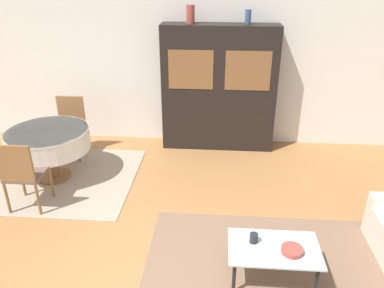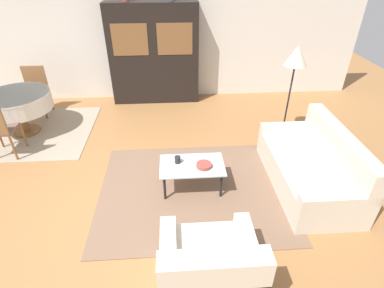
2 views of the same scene
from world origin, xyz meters
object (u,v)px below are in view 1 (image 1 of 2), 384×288
at_px(cup, 254,238).
at_px(bowl, 292,250).
at_px(vase_tall, 191,14).
at_px(vase_short, 248,17).
at_px(display_cabinet, 219,89).
at_px(dining_chair_near, 22,172).
at_px(dining_chair_far, 70,123).
at_px(dining_table, 49,140).
at_px(coffee_table, 274,251).

relative_size(cup, bowl, 0.47).
xyz_separation_m(vase_tall, vase_short, (0.88, -0.00, -0.03)).
bearing_deg(display_cabinet, cup, -82.48).
relative_size(dining_chair_near, dining_chair_far, 1.00).
bearing_deg(dining_chair_near, vase_short, 36.91).
distance_m(dining_chair_far, vase_short, 3.29).
bearing_deg(dining_table, cup, -31.65).
height_order(display_cabinet, dining_chair_far, display_cabinet).
bearing_deg(vase_short, display_cabinet, -179.87).
relative_size(bowl, vase_tall, 0.77).
xyz_separation_m(coffee_table, cup, (-0.19, 0.07, 0.09)).
xyz_separation_m(dining_table, bowl, (3.16, -1.85, -0.18)).
distance_m(coffee_table, bowl, 0.18).
bearing_deg(cup, dining_table, 148.35).
bearing_deg(coffee_table, vase_tall, 108.87).
xyz_separation_m(dining_chair_far, vase_tall, (1.94, 0.51, 1.65)).
bearing_deg(cup, vase_tall, 105.91).
bearing_deg(coffee_table, cup, 161.54).
relative_size(coffee_table, dining_chair_near, 0.92).
relative_size(dining_chair_near, cup, 9.66).
bearing_deg(cup, bowl, -18.60).
bearing_deg(bowl, dining_table, 149.67).
relative_size(display_cabinet, vase_short, 9.59).
distance_m(dining_table, bowl, 3.67).
height_order(dining_table, vase_tall, vase_tall).
bearing_deg(cup, coffee_table, -18.46).
distance_m(display_cabinet, vase_short, 1.21).
distance_m(dining_chair_near, bowl, 3.33).
xyz_separation_m(display_cabinet, bowl, (0.76, -3.16, -0.60)).
distance_m(dining_chair_far, vase_tall, 2.60).
bearing_deg(display_cabinet, dining_table, -151.42).
height_order(dining_chair_near, dining_chair_far, same).
height_order(dining_table, bowl, dining_table).
distance_m(dining_chair_near, vase_tall, 3.31).
bearing_deg(vase_tall, vase_short, -0.00).
relative_size(display_cabinet, dining_chair_near, 2.14).
height_order(coffee_table, dining_chair_near, dining_chair_near).
relative_size(dining_table, dining_chair_near, 1.21).
height_order(display_cabinet, vase_short, vase_short).
height_order(display_cabinet, vase_tall, vase_tall).
xyz_separation_m(display_cabinet, dining_chair_near, (-2.40, -2.11, -0.48)).
bearing_deg(coffee_table, dining_chair_near, 161.72).
relative_size(coffee_table, cup, 8.88).
xyz_separation_m(coffee_table, bowl, (0.16, -0.05, 0.07)).
distance_m(dining_table, vase_tall, 2.83).
bearing_deg(vase_tall, dining_chair_near, -132.53).
distance_m(display_cabinet, dining_table, 2.77).
distance_m(coffee_table, vase_tall, 3.76).
distance_m(dining_chair_near, cup, 2.96).
xyz_separation_m(dining_table, cup, (2.81, -1.73, -0.15)).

